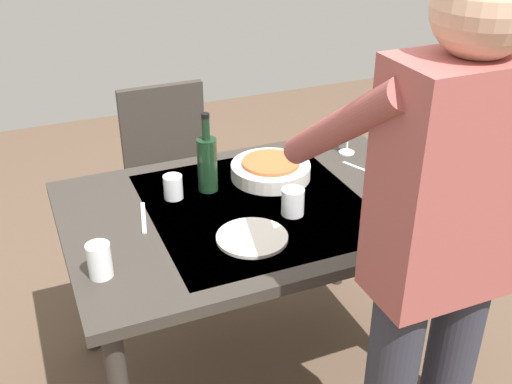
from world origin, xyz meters
TOP-DOWN VIEW (x-y plane):
  - ground_plane at (0.00, 0.00)m, footprint 6.00×6.00m
  - dining_table at (0.00, 0.00)m, footprint 1.32×0.91m
  - chair_near at (0.08, -0.84)m, footprint 0.40×0.40m
  - person_server at (-0.19, 0.72)m, footprint 0.42×0.61m
  - wine_bottle at (0.12, -0.17)m, footprint 0.07×0.07m
  - wine_glass_left at (-0.51, -0.25)m, footprint 0.07×0.07m
  - wine_glass_right at (-0.47, 0.13)m, footprint 0.07×0.07m
  - water_cup_near_left at (0.25, -0.16)m, footprint 0.07×0.07m
  - water_cup_near_right at (0.57, 0.21)m, footprint 0.07×0.07m
  - water_cup_far_left at (-0.09, 0.11)m, footprint 0.08×0.08m
  - serving_bowl_pasta at (-0.13, -0.17)m, footprint 0.30×0.30m
  - dinner_plate_near at (0.10, 0.20)m, footprint 0.23×0.23m
  - table_knife at (0.38, -0.06)m, footprint 0.05×0.20m
  - table_fork at (-0.48, -0.09)m, footprint 0.08×0.17m

SIDE VIEW (x-z plane):
  - ground_plane at x=0.00m, z-range 0.00..0.00m
  - chair_near at x=0.08m, z-range 0.07..0.98m
  - dining_table at x=0.00m, z-range 0.30..1.07m
  - table_knife at x=0.38m, z-range 0.77..0.78m
  - table_fork at x=-0.48m, z-range 0.77..0.78m
  - dinner_plate_near at x=0.10m, z-range 0.77..0.78m
  - serving_bowl_pasta at x=-0.13m, z-range 0.77..0.84m
  - water_cup_near_left at x=0.25m, z-range 0.77..0.86m
  - water_cup_far_left at x=-0.09m, z-range 0.77..0.87m
  - water_cup_near_right at x=0.57m, z-range 0.77..0.88m
  - wine_glass_left at x=-0.51m, z-range 0.80..0.95m
  - wine_glass_right at x=-0.47m, z-range 0.80..0.95m
  - wine_bottle at x=0.12m, z-range 0.73..1.03m
  - person_server at x=-0.19m, z-range 0.12..1.81m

